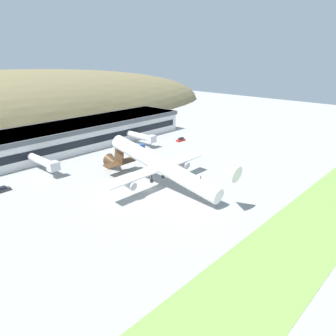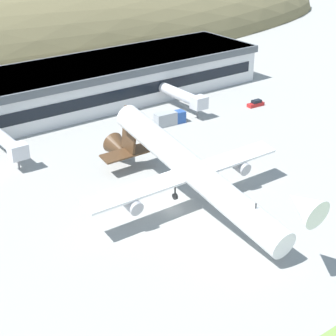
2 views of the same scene
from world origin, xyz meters
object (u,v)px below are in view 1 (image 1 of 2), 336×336
(jetway_1, at_px, (142,137))
(service_car_1, at_px, (181,140))
(box_truck, at_px, (136,148))
(traffic_cone_0, at_px, (148,164))
(cargo_airplane, at_px, (160,166))
(jetway_0, at_px, (44,162))
(terminal_building, at_px, (71,135))
(service_car_0, at_px, (2,190))

(jetway_1, relative_size, service_car_1, 3.45)
(jetway_1, height_order, box_truck, jetway_1)
(jetway_1, height_order, traffic_cone_0, jetway_1)
(cargo_airplane, bearing_deg, jetway_0, 115.02)
(terminal_building, relative_size, box_truck, 14.13)
(terminal_building, relative_size, jetway_1, 6.85)
(service_car_0, bearing_deg, box_truck, 0.99)
(jetway_0, xyz_separation_m, traffic_cone_0, (29.14, -19.10, -3.71))
(terminal_building, height_order, traffic_cone_0, terminal_building)
(jetway_1, xyz_separation_m, traffic_cone_0, (-15.50, -19.59, -3.71))
(service_car_1, bearing_deg, box_truck, 173.36)
(service_car_1, relative_size, box_truck, 0.60)
(terminal_building, relative_size, service_car_0, 24.93)
(jetway_0, distance_m, service_car_1, 62.04)
(jetway_1, xyz_separation_m, cargo_airplane, (-27.66, -36.88, 2.91))
(cargo_airplane, height_order, service_car_1, cargo_airplane)
(terminal_building, xyz_separation_m, jetway_1, (21.71, -19.61, -1.65))
(service_car_1, xyz_separation_m, box_truck, (-24.51, 2.85, 0.81))
(jetway_1, relative_size, service_car_0, 3.64)
(terminal_building, bearing_deg, service_car_0, -147.30)
(service_car_0, xyz_separation_m, box_truck, (52.86, 0.91, 0.83))
(box_truck, bearing_deg, terminal_building, 120.59)
(cargo_airplane, bearing_deg, terminal_building, 83.99)
(traffic_cone_0, bearing_deg, service_car_1, 20.94)
(jetway_0, height_order, cargo_airplane, cargo_airplane)
(terminal_building, distance_m, service_car_0, 46.27)
(terminal_building, bearing_deg, jetway_0, -138.75)
(jetway_1, xyz_separation_m, box_truck, (-7.56, -4.33, -2.53))
(jetway_0, height_order, box_truck, jetway_0)
(service_car_1, distance_m, traffic_cone_0, 34.74)
(jetway_1, bearing_deg, terminal_building, 137.91)
(jetway_1, relative_size, cargo_airplane, 0.31)
(service_car_1, bearing_deg, jetway_1, 157.04)
(terminal_building, xyz_separation_m, cargo_airplane, (-5.94, -56.49, 1.26))
(cargo_airplane, relative_size, service_car_0, 11.74)
(service_car_0, relative_size, traffic_cone_0, 7.45)
(service_car_0, bearing_deg, service_car_1, -1.43)
(terminal_building, xyz_separation_m, service_car_0, (-38.71, -24.85, -5.02))
(jetway_1, height_order, service_car_1, jetway_1)
(traffic_cone_0, bearing_deg, service_car_0, 162.28)
(traffic_cone_0, bearing_deg, box_truck, 62.53)
(jetway_0, bearing_deg, cargo_airplane, -64.98)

